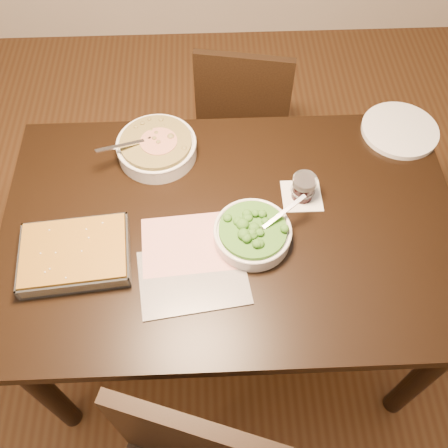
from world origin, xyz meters
The scene contains 11 objects.
ground centered at (0.00, 0.00, 0.00)m, with size 4.00×4.00×0.00m, color #482914.
table centered at (0.00, 0.00, 0.65)m, with size 1.40×0.90×0.75m.
magazine_a centered at (-0.13, -0.07, 0.75)m, with size 0.28×0.21×0.01m, color #AF3233.
magazine_b centered at (-0.12, -0.18, 0.75)m, with size 0.30×0.22×0.01m, color #2A2C33.
coaster centered at (0.23, 0.10, 0.75)m, with size 0.12×0.12×0.00m, color white.
stew_bowl centered at (-0.23, 0.29, 0.79)m, with size 0.27×0.26×0.10m.
broccoli_bowl centered at (0.06, -0.06, 0.78)m, with size 0.24×0.23×0.09m.
baking_dish centered at (-0.45, -0.10, 0.78)m, with size 0.33×0.25×0.06m.
wine_tumbler centered at (0.23, 0.10, 0.80)m, with size 0.07×0.07×0.08m.
dinner_plate centered at (0.60, 0.36, 0.76)m, with size 0.26×0.26×0.02m, color silver.
chair_far centered at (0.10, 0.80, 0.46)m, with size 0.45×0.45×0.82m.
Camera 1 is at (-0.06, -0.84, 2.01)m, focal length 40.00 mm.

